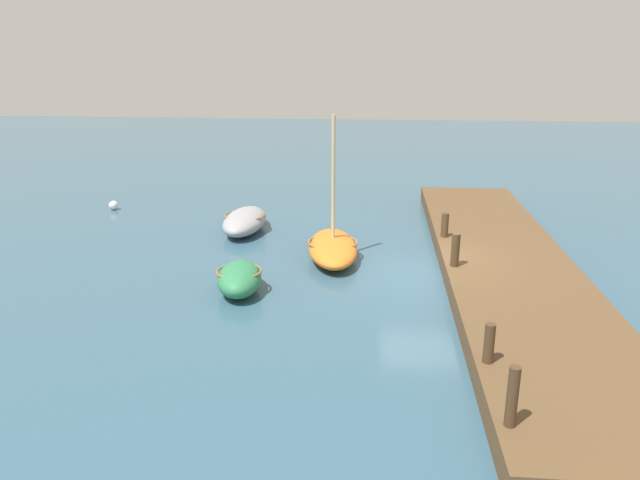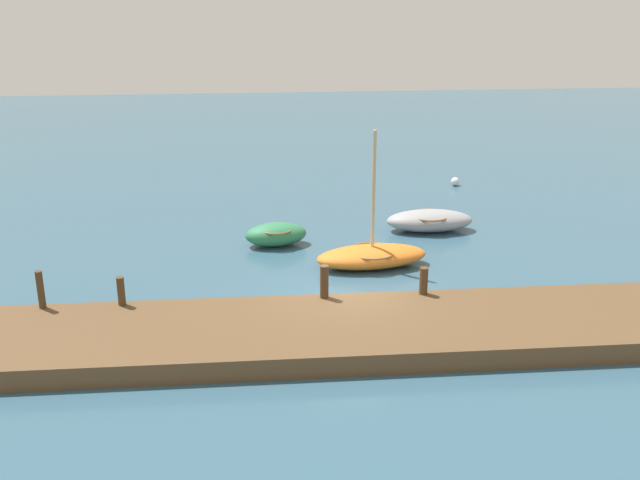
# 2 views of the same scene
# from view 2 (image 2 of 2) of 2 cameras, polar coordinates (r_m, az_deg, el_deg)

# --- Properties ---
(ground_plane) EXTENTS (84.00, 84.00, 0.00)m
(ground_plane) POSITION_cam_2_polar(r_m,az_deg,el_deg) (22.48, 1.87, -4.85)
(ground_plane) COLOR #33566B
(dock_platform) EXTENTS (19.58, 3.79, 0.57)m
(dock_platform) POSITION_cam_2_polar(r_m,az_deg,el_deg) (20.21, 2.71, -6.92)
(dock_platform) COLOR brown
(dock_platform) RESTS_ON ground_plane
(rowboat_orange) EXTENTS (3.90, 1.99, 4.63)m
(rowboat_orange) POSITION_cam_2_polar(r_m,az_deg,el_deg) (25.14, 3.94, -1.18)
(rowboat_orange) COLOR orange
(rowboat_orange) RESTS_ON ground_plane
(rowboat_grey) EXTENTS (3.32, 1.57, 0.81)m
(rowboat_grey) POSITION_cam_2_polar(r_m,az_deg,el_deg) (28.89, 8.29, 1.48)
(rowboat_grey) COLOR #939399
(rowboat_grey) RESTS_ON ground_plane
(dinghy_green) EXTENTS (2.38, 1.53, 0.82)m
(dinghy_green) POSITION_cam_2_polar(r_m,az_deg,el_deg) (27.10, -3.35, 0.45)
(dinghy_green) COLOR #2D7A4C
(dinghy_green) RESTS_ON ground_plane
(mooring_post_west) EXTENTS (0.19, 0.19, 1.09)m
(mooring_post_west) POSITION_cam_2_polar(r_m,az_deg,el_deg) (22.00, -20.41, -3.55)
(mooring_post_west) COLOR #47331E
(mooring_post_west) RESTS_ON dock_platform
(mooring_post_mid_west) EXTENTS (0.21, 0.21, 0.83)m
(mooring_post_mid_west) POSITION_cam_2_polar(r_m,az_deg,el_deg) (21.57, -14.84, -3.77)
(mooring_post_mid_west) COLOR #47331E
(mooring_post_mid_west) RESTS_ON dock_platform
(mooring_post_mid_east) EXTENTS (0.24, 0.24, 0.97)m
(mooring_post_mid_east) POSITION_cam_2_polar(r_m,az_deg,el_deg) (21.30, 0.33, -3.18)
(mooring_post_mid_east) COLOR #47331E
(mooring_post_mid_east) RESTS_ON dock_platform
(mooring_post_east) EXTENTS (0.24, 0.24, 0.81)m
(mooring_post_east) POSITION_cam_2_polar(r_m,az_deg,el_deg) (21.77, 7.86, -3.08)
(mooring_post_east) COLOR #47331E
(mooring_post_east) RESTS_ON dock_platform
(marker_buoy) EXTENTS (0.39, 0.39, 0.39)m
(marker_buoy) POSITION_cam_2_polar(r_m,az_deg,el_deg) (35.38, 10.21, 4.38)
(marker_buoy) COLOR silver
(marker_buoy) RESTS_ON ground_plane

